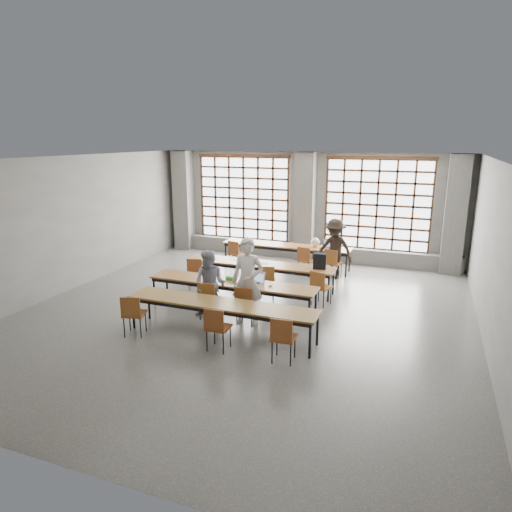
{
  "coord_description": "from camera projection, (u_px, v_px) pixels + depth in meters",
  "views": [
    {
      "loc": [
        3.77,
        -9.12,
        3.95
      ],
      "look_at": [
        0.13,
        0.4,
        1.29
      ],
      "focal_mm": 32.0,
      "sensor_mm": 36.0,
      "label": 1
    }
  ],
  "objects": [
    {
      "name": "chair_mid_left",
      "position": [
        195.0,
        270.0,
        12.05
      ],
      "size": [
        0.53,
        0.53,
        0.88
      ],
      "color": "brown",
      "rests_on": "floor"
    },
    {
      "name": "laptop_front",
      "position": [
        256.0,
        280.0,
        10.38
      ],
      "size": [
        0.43,
        0.39,
        0.26
      ],
      "color": "silver",
      "rests_on": "desk_row_c"
    },
    {
      "name": "backpack",
      "position": [
        320.0,
        261.0,
        11.47
      ],
      "size": [
        0.35,
        0.25,
        0.4
      ],
      "primitive_type": "cube",
      "rotation": [
        0.0,
        0.0,
        0.17
      ],
      "color": "black",
      "rests_on": "desk_row_b"
    },
    {
      "name": "paper_sheet_b",
      "position": [
        248.0,
        262.0,
        12.08
      ],
      "size": [
        0.33,
        0.26,
        0.0
      ],
      "primitive_type": "cube",
      "rotation": [
        0.0,
        0.0,
        -0.16
      ],
      "color": "white",
      "rests_on": "desk_row_b"
    },
    {
      "name": "chair_near_right",
      "position": [
        283.0,
        335.0,
        8.11
      ],
      "size": [
        0.44,
        0.45,
        0.88
      ],
      "color": "brown",
      "rests_on": "floor"
    },
    {
      "name": "chair_mid_right",
      "position": [
        320.0,
        285.0,
        10.89
      ],
      "size": [
        0.53,
        0.53,
        0.88
      ],
      "color": "brown",
      "rests_on": "floor"
    },
    {
      "name": "wall_right",
      "position": [
        496.0,
        261.0,
        8.37
      ],
      "size": [
        0.0,
        11.0,
        11.0
      ],
      "primitive_type": "plane",
      "rotation": [
        1.57,
        0.0,
        -1.57
      ],
      "color": "#5E5E5C",
      "rests_on": "floor"
    },
    {
      "name": "floor",
      "position": [
        245.0,
        313.0,
        10.54
      ],
      "size": [
        11.0,
        11.0,
        0.0
      ],
      "primitive_type": "plane",
      "color": "#494A47",
      "rests_on": "ground"
    },
    {
      "name": "student_back",
      "position": [
        334.0,
        249.0,
        13.02
      ],
      "size": [
        1.23,
        0.89,
        1.72
      ],
      "primitive_type": "imported",
      "rotation": [
        0.0,
        0.0,
        -0.25
      ],
      "color": "black",
      "rests_on": "floor"
    },
    {
      "name": "phone",
      "position": [
        237.0,
        283.0,
        10.34
      ],
      "size": [
        0.14,
        0.11,
        0.01
      ],
      "primitive_type": "cube",
      "rotation": [
        0.0,
        0.0,
        0.42
      ],
      "color": "black",
      "rests_on": "desk_row_c"
    },
    {
      "name": "chair_front_right",
      "position": [
        245.0,
        301.0,
        9.77
      ],
      "size": [
        0.42,
        0.43,
        0.88
      ],
      "color": "brown",
      "rests_on": "floor"
    },
    {
      "name": "chair_near_left",
      "position": [
        133.0,
        311.0,
        9.21
      ],
      "size": [
        0.52,
        0.53,
        0.88
      ],
      "color": "brown",
      "rests_on": "floor"
    },
    {
      "name": "wall_back",
      "position": [
        307.0,
        206.0,
        15.07
      ],
      "size": [
        10.0,
        0.0,
        10.0
      ],
      "primitive_type": "plane",
      "rotation": [
        1.57,
        0.0,
        0.0
      ],
      "color": "#5E5E5C",
      "rests_on": "floor"
    },
    {
      "name": "plastic_bag",
      "position": [
        315.0,
        242.0,
        13.76
      ],
      "size": [
        0.32,
        0.29,
        0.29
      ],
      "primitive_type": "ellipsoid",
      "rotation": [
        0.0,
        0.0,
        0.39
      ],
      "color": "white",
      "rests_on": "desk_row_a"
    },
    {
      "name": "green_box",
      "position": [
        231.0,
        278.0,
        10.57
      ],
      "size": [
        0.26,
        0.11,
        0.09
      ],
      "primitive_type": "cube",
      "rotation": [
        0.0,
        0.0,
        -0.08
      ],
      "color": "green",
      "rests_on": "desk_row_c"
    },
    {
      "name": "student_male",
      "position": [
        248.0,
        281.0,
        9.78
      ],
      "size": [
        0.73,
        0.52,
        1.9
      ],
      "primitive_type": "imported",
      "rotation": [
        0.0,
        0.0,
        0.1
      ],
      "color": "silver",
      "rests_on": "floor"
    },
    {
      "name": "desk_row_a",
      "position": [
        286.0,
        247.0,
        14.08
      ],
      "size": [
        4.0,
        0.7,
        0.73
      ],
      "color": "brown",
      "rests_on": "floor"
    },
    {
      "name": "mouse",
      "position": [
        270.0,
        286.0,
        10.15
      ],
      "size": [
        0.11,
        0.08,
        0.04
      ],
      "primitive_type": "ellipsoid",
      "rotation": [
        0.0,
        0.0,
        0.15
      ],
      "color": "silver",
      "rests_on": "desk_row_c"
    },
    {
      "name": "ceiling",
      "position": [
        244.0,
        159.0,
        9.66
      ],
      "size": [
        11.0,
        11.0,
        0.0
      ],
      "primitive_type": "plane",
      "rotation": [
        3.14,
        0.0,
        0.0
      ],
      "color": "silver",
      "rests_on": "floor"
    },
    {
      "name": "chair_mid_centre",
      "position": [
        267.0,
        278.0,
        11.36
      ],
      "size": [
        0.53,
        0.53,
        0.88
      ],
      "color": "brown",
      "rests_on": "floor"
    },
    {
      "name": "wall_front",
      "position": [
        59.0,
        339.0,
        5.13
      ],
      "size": [
        10.0,
        0.0,
        10.0
      ],
      "primitive_type": "plane",
      "rotation": [
        -1.57,
        0.0,
        0.0
      ],
      "color": "#5E5E5C",
      "rests_on": "floor"
    },
    {
      "name": "window_left",
      "position": [
        244.0,
        198.0,
        15.74
      ],
      "size": [
        3.32,
        0.12,
        3.0
      ],
      "color": "white",
      "rests_on": "wall_back"
    },
    {
      "name": "chair_back_right",
      "position": [
        332.0,
        261.0,
        13.0
      ],
      "size": [
        0.51,
        0.51,
        0.88
      ],
      "color": "brown",
      "rests_on": "floor"
    },
    {
      "name": "sill_ledge",
      "position": [
        305.0,
        251.0,
        15.27
      ],
      "size": [
        9.8,
        0.35,
        0.5
      ],
      "primitive_type": "cube",
      "color": "#545351",
      "rests_on": "floor"
    },
    {
      "name": "column_mid",
      "position": [
        305.0,
        207.0,
        14.82
      ],
      "size": [
        0.6,
        0.55,
        3.5
      ],
      "primitive_type": "cube",
      "color": "#545351",
      "rests_on": "floor"
    },
    {
      "name": "column_right",
      "position": [
        455.0,
        215.0,
        13.26
      ],
      "size": [
        0.6,
        0.55,
        3.5
      ],
      "primitive_type": "cube",
      "color": "#545351",
      "rests_on": "floor"
    },
    {
      "name": "paper_sheet_c",
      "position": [
        263.0,
        263.0,
        11.99
      ],
      "size": [
        0.32,
        0.24,
        0.0
      ],
      "primitive_type": "cube",
      "rotation": [
        0.0,
        0.0,
        -0.1
      ],
      "color": "silver",
      "rests_on": "desk_row_b"
    },
    {
      "name": "window_right",
      "position": [
        377.0,
        205.0,
        14.18
      ],
      "size": [
        3.32,
        0.12,
        3.0
      ],
      "color": "white",
      "rests_on": "wall_back"
    },
    {
      "name": "desk_row_b",
      "position": [
        259.0,
        265.0,
        12.04
      ],
      "size": [
        4.0,
        0.7,
        0.73
      ],
      "color": "brown",
      "rests_on": "floor"
    },
    {
      "name": "chair_back_mid",
      "position": [
        305.0,
        258.0,
        13.27
      ],
      "size": [
        0.51,
        0.51,
        0.88
      ],
      "color": "brown",
      "rests_on": "floor"
    },
    {
      "name": "chair_front_left",
      "position": [
        208.0,
        296.0,
        10.08
      ],
      "size": [
        0.46,
        0.47,
        0.88
      ],
      "color": "brown",
      "rests_on": "floor"
    },
    {
      "name": "chair_near_mid",
      "position": [
        217.0,
        325.0,
        8.56
      ],
      "size": [
        0.43,
        0.43,
        0.88
      ],
      "color": "maroon",
      "rests_on": "floor"
    },
    {
      "name": "paper_sheet_a",
      "position": [
        239.0,
        260.0,
        12.28
      ],
      "size": [
        0.3,
        0.22,
        0.0
      ],
      "primitive_type": "cube",
      "rotation": [
        0.0,
        0.0,
        -0.02
      ],
      "color": "silver",
      "rests_on": "desk_row_b"
    },
    {
      "name": "column_left",
      "position": [
        184.0,
        200.0,
        16.37
      ],
      "size": [
        0.6,
        0.55,
        3.5
      ],
      "primitive_type": "cube",
      "color": "#545351",
      "rests_on": "floor"
    },
    {
      "name": "chair_back_left",
      "position": [
        236.0,
        252.0,
        14.03
      ],
      "size": [
        0.51,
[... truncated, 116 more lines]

